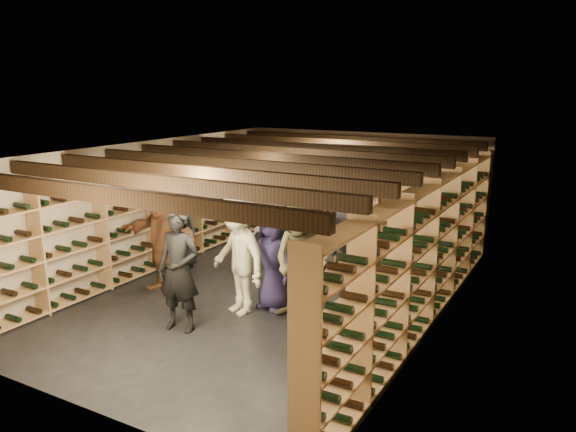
% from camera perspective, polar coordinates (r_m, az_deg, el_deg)
% --- Properties ---
extents(ground, '(8.00, 8.00, 0.00)m').
position_cam_1_polar(ground, '(9.56, -1.64, -7.69)').
color(ground, black).
rests_on(ground, ground).
extents(walls, '(5.52, 8.02, 2.40)m').
position_cam_1_polar(walls, '(9.20, -1.68, -0.68)').
color(walls, tan).
rests_on(walls, ground).
extents(ceiling, '(5.50, 8.00, 0.01)m').
position_cam_1_polar(ceiling, '(8.99, -1.74, 6.76)').
color(ceiling, beige).
rests_on(ceiling, walls).
extents(ceiling_joists, '(5.40, 7.12, 0.18)m').
position_cam_1_polar(ceiling_joists, '(9.01, -1.73, 5.88)').
color(ceiling_joists, black).
rests_on(ceiling_joists, ground).
extents(wine_rack_left, '(0.32, 7.50, 2.15)m').
position_cam_1_polar(wine_rack_left, '(10.75, -13.53, 0.28)').
color(wine_rack_left, '#B07F55').
rests_on(wine_rack_left, ground).
extents(wine_rack_right, '(0.32, 7.50, 2.15)m').
position_cam_1_polar(wine_rack_right, '(8.26, 13.84, -3.59)').
color(wine_rack_right, '#B07F55').
rests_on(wine_rack_right, ground).
extents(wine_rack_back, '(4.70, 0.30, 2.15)m').
position_cam_1_polar(wine_rack_back, '(12.59, 7.30, 2.40)').
color(wine_rack_back, '#B07F55').
rests_on(wine_rack_back, ground).
extents(crate_stack_left, '(0.59, 0.51, 0.68)m').
position_cam_1_polar(crate_stack_left, '(10.72, 6.25, -3.51)').
color(crate_stack_left, tan).
rests_on(crate_stack_left, ground).
extents(crate_stack_right, '(0.50, 0.34, 0.51)m').
position_cam_1_polar(crate_stack_right, '(10.18, 6.67, -4.94)').
color(crate_stack_right, tan).
rests_on(crate_stack_right, ground).
extents(crate_loose, '(0.54, 0.39, 0.17)m').
position_cam_1_polar(crate_loose, '(11.00, 8.67, -4.55)').
color(crate_loose, tan).
rests_on(crate_loose, ground).
extents(person_0, '(0.75, 0.51, 1.48)m').
position_cam_1_polar(person_0, '(10.79, -10.84, -1.37)').
color(person_0, black).
rests_on(person_0, ground).
extents(person_1, '(0.70, 0.51, 1.76)m').
position_cam_1_polar(person_1, '(8.00, -11.02, -5.44)').
color(person_1, black).
rests_on(person_1, ground).
extents(person_2, '(0.88, 0.69, 1.78)m').
position_cam_1_polar(person_2, '(8.16, 1.37, -4.75)').
color(person_2, brown).
rests_on(person_2, ground).
extents(person_3, '(1.35, 1.07, 1.83)m').
position_cam_1_polar(person_3, '(8.45, -5.10, -4.00)').
color(person_3, '#BEBB95').
rests_on(person_3, ground).
extents(person_4, '(0.96, 0.44, 1.61)m').
position_cam_1_polar(person_4, '(8.68, 7.34, -4.35)').
color(person_4, '#1E6980').
rests_on(person_4, ground).
extents(person_5, '(1.81, 0.80, 1.89)m').
position_cam_1_polar(person_5, '(9.53, -12.49, -2.10)').
color(person_5, brown).
rests_on(person_5, ground).
extents(person_6, '(0.87, 0.68, 1.56)m').
position_cam_1_polar(person_6, '(8.63, -1.53, -4.51)').
color(person_6, '#211C40').
rests_on(person_6, ground).
extents(person_8, '(0.78, 0.62, 1.54)m').
position_cam_1_polar(person_8, '(9.61, 2.84, -2.74)').
color(person_8, '#432016').
rests_on(person_8, ground).
extents(person_9, '(1.09, 0.70, 1.60)m').
position_cam_1_polar(person_9, '(10.72, -1.27, -0.88)').
color(person_9, '#A09B92').
rests_on(person_9, ground).
extents(person_10, '(0.96, 0.41, 1.63)m').
position_cam_1_polar(person_10, '(9.11, 1.05, -3.33)').
color(person_10, '#27503C').
rests_on(person_10, ground).
extents(person_11, '(1.54, 0.84, 1.58)m').
position_cam_1_polar(person_11, '(10.40, 2.05, -1.39)').
color(person_11, '#875989').
rests_on(person_11, ground).
extents(person_12, '(0.88, 0.58, 1.80)m').
position_cam_1_polar(person_12, '(10.02, 6.49, -1.40)').
color(person_12, '#35363B').
rests_on(person_12, ground).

